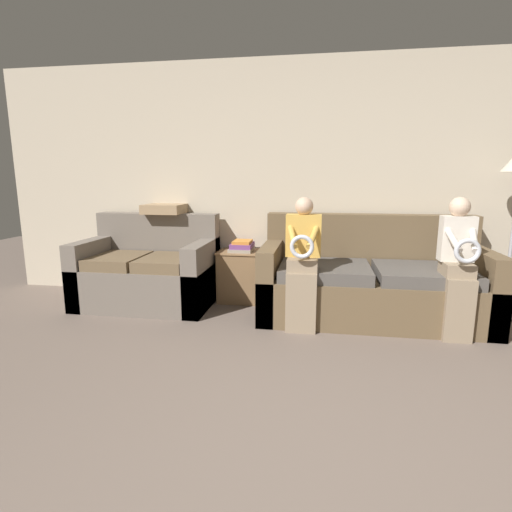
% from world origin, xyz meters
% --- Properties ---
extents(wall_back, '(7.52, 0.06, 2.55)m').
position_xyz_m(wall_back, '(0.00, 3.24, 1.27)').
color(wall_back, beige).
rests_on(wall_back, ground_plane).
extents(couch_main, '(2.08, 0.98, 0.96)m').
position_xyz_m(couch_main, '(0.38, 2.73, 0.33)').
color(couch_main, brown).
rests_on(couch_main, ground_plane).
extents(couch_side, '(1.36, 0.88, 0.94)m').
position_xyz_m(couch_side, '(-1.91, 2.76, 0.33)').
color(couch_side, '#70665B').
rests_on(couch_side, ground_plane).
extents(child_left_seated, '(0.31, 0.37, 1.16)m').
position_xyz_m(child_left_seated, '(-0.26, 2.31, 0.63)').
color(child_left_seated, gray).
rests_on(child_left_seated, ground_plane).
extents(child_right_seated, '(0.27, 0.37, 1.17)m').
position_xyz_m(child_right_seated, '(1.01, 2.31, 0.65)').
color(child_right_seated, gray).
rests_on(child_right_seated, ground_plane).
extents(side_shelf, '(0.51, 0.39, 0.55)m').
position_xyz_m(side_shelf, '(-0.94, 3.00, 0.28)').
color(side_shelf, olive).
rests_on(side_shelf, ground_plane).
extents(book_stack, '(0.24, 0.30, 0.12)m').
position_xyz_m(book_stack, '(-0.94, 3.01, 0.61)').
color(book_stack, gray).
rests_on(book_stack, side_shelf).
extents(throw_pillow, '(0.42, 0.42, 0.10)m').
position_xyz_m(throw_pillow, '(-1.81, 3.06, 0.99)').
color(throw_pillow, '#A38460').
rests_on(throw_pillow, couch_side).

